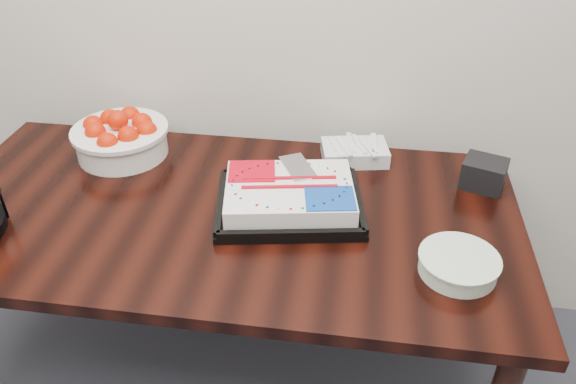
# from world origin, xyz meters

# --- Properties ---
(table) EXTENTS (1.80, 0.90, 0.75)m
(table) POSITION_xyz_m (0.00, 2.00, 0.66)
(table) COLOR black
(table) RESTS_ON ground
(cake_tray) EXTENTS (0.49, 0.41, 0.09)m
(cake_tray) POSITION_xyz_m (0.20, 2.03, 0.79)
(cake_tray) COLOR black
(cake_tray) RESTS_ON table
(tangerine_bowl) EXTENTS (0.33, 0.33, 0.21)m
(tangerine_bowl) POSITION_xyz_m (-0.43, 2.27, 0.84)
(tangerine_bowl) COLOR white
(tangerine_bowl) RESTS_ON table
(plate_stack) EXTENTS (0.21, 0.21, 0.05)m
(plate_stack) POSITION_xyz_m (0.68, 1.81, 0.78)
(plate_stack) COLOR white
(plate_stack) RESTS_ON table
(fork_bag) EXTENTS (0.25, 0.18, 0.06)m
(fork_bag) POSITION_xyz_m (0.38, 2.35, 0.78)
(fork_bag) COLOR silver
(fork_bag) RESTS_ON table
(napkin_box) EXTENTS (0.16, 0.15, 0.09)m
(napkin_box) POSITION_xyz_m (0.80, 2.25, 0.80)
(napkin_box) COLOR black
(napkin_box) RESTS_ON table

